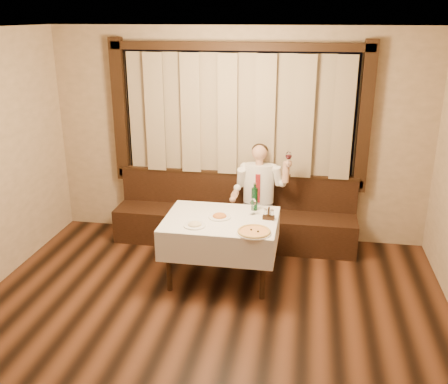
% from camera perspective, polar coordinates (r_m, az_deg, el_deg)
% --- Properties ---
extents(room, '(5.01, 6.01, 2.81)m').
position_cam_1_polar(room, '(4.69, -1.95, 1.99)').
color(room, black).
rests_on(room, ground).
extents(banquette, '(3.20, 0.61, 0.94)m').
position_cam_1_polar(banquette, '(6.72, 1.20, -3.21)').
color(banquette, black).
rests_on(banquette, ground).
extents(dining_table, '(1.27, 0.97, 0.76)m').
position_cam_1_polar(dining_table, '(5.66, -0.35, -4.00)').
color(dining_table, black).
rests_on(dining_table, ground).
extents(pizza, '(0.37, 0.37, 0.04)m').
position_cam_1_polar(pizza, '(5.25, 3.45, -4.56)').
color(pizza, white).
rests_on(pizza, dining_table).
extents(pasta_red, '(0.26, 0.26, 0.09)m').
position_cam_1_polar(pasta_red, '(5.63, -0.51, -2.61)').
color(pasta_red, white).
rests_on(pasta_red, dining_table).
extents(pasta_cream, '(0.24, 0.24, 0.08)m').
position_cam_1_polar(pasta_cream, '(5.41, -3.37, -3.58)').
color(pasta_cream, white).
rests_on(pasta_cream, dining_table).
extents(green_bottle, '(0.07, 0.07, 0.33)m').
position_cam_1_polar(green_bottle, '(5.81, 3.51, -0.76)').
color(green_bottle, '#125528').
rests_on(green_bottle, dining_table).
extents(table_wine_glass, '(0.07, 0.07, 0.19)m').
position_cam_1_polar(table_wine_glass, '(5.69, 3.33, -1.24)').
color(table_wine_glass, white).
rests_on(table_wine_glass, dining_table).
extents(cruet_caddy, '(0.14, 0.08, 0.14)m').
position_cam_1_polar(cruet_caddy, '(5.60, 5.12, -2.65)').
color(cruet_caddy, black).
rests_on(cruet_caddy, dining_table).
extents(seated_man, '(0.74, 0.56, 1.38)m').
position_cam_1_polar(seated_man, '(6.43, 3.97, 0.36)').
color(seated_man, black).
rests_on(seated_man, ground).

